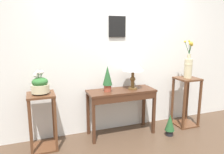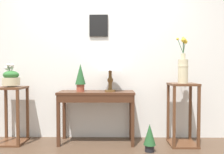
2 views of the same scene
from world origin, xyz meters
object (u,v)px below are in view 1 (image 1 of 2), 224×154
(table_lamp, at_px, (133,65))
(planter_bowl_wide_left, at_px, (40,85))
(potted_plant_on_console, at_px, (108,78))
(flower_vase_tall_right, at_px, (188,65))
(console_table, at_px, (122,97))
(pedestal_stand_left, at_px, (43,122))
(potted_plant_floor, at_px, (170,124))
(pedestal_stand_right, at_px, (186,102))

(table_lamp, distance_m, planter_bowl_wide_left, 1.45)
(potted_plant_on_console, relative_size, planter_bowl_wide_left, 1.18)
(table_lamp, distance_m, flower_vase_tall_right, 1.04)
(console_table, xyz_separation_m, table_lamp, (0.20, 0.02, 0.50))
(table_lamp, height_order, pedestal_stand_left, table_lamp)
(table_lamp, bearing_deg, potted_plant_floor, -33.25)
(table_lamp, relative_size, planter_bowl_wide_left, 1.52)
(potted_plant_on_console, bearing_deg, planter_bowl_wide_left, -177.89)
(console_table, height_order, planter_bowl_wide_left, planter_bowl_wide_left)
(table_lamp, distance_m, pedestal_stand_right, 1.25)
(planter_bowl_wide_left, bearing_deg, pedestal_stand_left, 34.41)
(pedestal_stand_left, distance_m, potted_plant_floor, 1.99)
(console_table, distance_m, planter_bowl_wide_left, 1.27)
(pedestal_stand_right, bearing_deg, table_lamp, 175.87)
(potted_plant_on_console, bearing_deg, flower_vase_tall_right, -2.86)
(console_table, distance_m, pedestal_stand_left, 1.25)
(planter_bowl_wide_left, height_order, flower_vase_tall_right, flower_vase_tall_right)
(pedestal_stand_right, bearing_deg, potted_plant_on_console, 177.16)
(console_table, xyz_separation_m, potted_plant_on_console, (-0.23, 0.02, 0.33))
(table_lamp, bearing_deg, potted_plant_on_console, -179.75)
(potted_plant_floor, bearing_deg, pedestal_stand_right, 27.68)
(console_table, xyz_separation_m, planter_bowl_wide_left, (-1.23, -0.02, 0.31))
(potted_plant_floor, bearing_deg, planter_bowl_wide_left, 171.19)
(console_table, xyz_separation_m, pedestal_stand_left, (-1.23, -0.01, -0.23))
(console_table, xyz_separation_m, flower_vase_tall_right, (1.23, -0.05, 0.46))
(console_table, relative_size, pedestal_stand_left, 1.33)
(planter_bowl_wide_left, bearing_deg, pedestal_stand_right, -0.83)
(planter_bowl_wide_left, relative_size, flower_vase_tall_right, 0.52)
(pedestal_stand_right, xyz_separation_m, flower_vase_tall_right, (-0.00, -0.00, 0.66))
(planter_bowl_wide_left, xyz_separation_m, potted_plant_floor, (1.96, -0.30, -0.76))
(table_lamp, xyz_separation_m, planter_bowl_wide_left, (-1.44, -0.04, -0.19))
(potted_plant_on_console, height_order, pedestal_stand_left, potted_plant_on_console)
(flower_vase_tall_right, height_order, potted_plant_floor, flower_vase_tall_right)
(pedestal_stand_right, relative_size, flower_vase_tall_right, 1.34)
(console_table, bearing_deg, potted_plant_on_console, 174.77)
(table_lamp, bearing_deg, pedestal_stand_right, -4.13)
(console_table, height_order, flower_vase_tall_right, flower_vase_tall_right)
(console_table, height_order, potted_plant_floor, console_table)
(planter_bowl_wide_left, xyz_separation_m, flower_vase_tall_right, (2.47, -0.04, 0.15))
(console_table, height_order, table_lamp, table_lamp)
(pedestal_stand_left, relative_size, planter_bowl_wide_left, 2.43)
(pedestal_stand_left, bearing_deg, console_table, 0.68)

